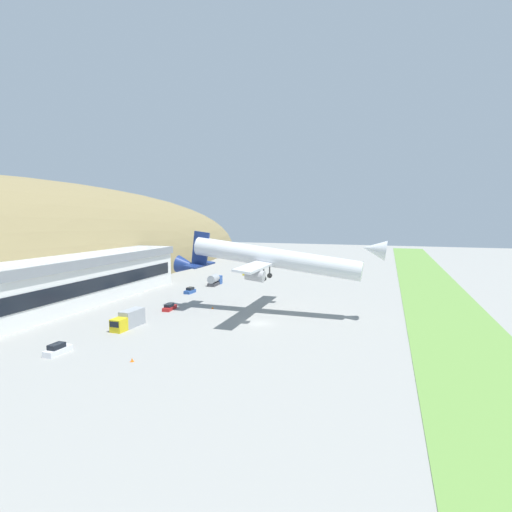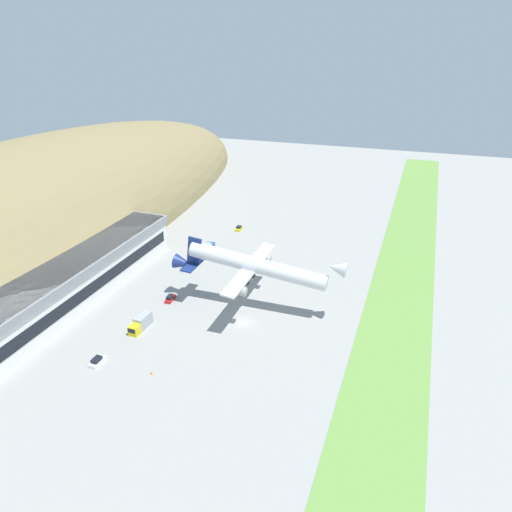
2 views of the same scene
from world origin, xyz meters
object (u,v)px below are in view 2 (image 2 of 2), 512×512
service_car_0 (170,298)px  service_car_1 (97,361)px  terminal_building (47,292)px  traffic_cone_0 (206,298)px  fuel_truck (208,248)px  box_truck (141,323)px  service_car_3 (186,267)px  cargo_airplane (253,266)px  traffic_cone_1 (151,373)px  service_car_2 (239,228)px

service_car_0 → service_car_1: bearing=176.9°
terminal_building → service_car_0: 31.12m
service_car_0 → traffic_cone_0: size_ratio=7.90×
service_car_1 → fuel_truck: bearing=1.5°
service_car_1 → box_truck: bearing=-5.7°
service_car_3 → fuel_truck: 13.77m
service_car_0 → box_truck: 14.91m
terminal_building → traffic_cone_0: (20.77, -34.33, -6.30)m
cargo_airplane → service_car_0: cargo_airplane is taller
service_car_3 → traffic_cone_1: (-48.71, -15.91, -0.38)m
cargo_airplane → service_car_1: (-34.92, 24.22, -11.32)m
terminal_building → service_car_3: 41.74m
terminal_building → traffic_cone_0: size_ratio=168.96×
service_car_3 → box_truck: 34.00m
service_car_0 → fuel_truck: 32.67m
cargo_airplane → traffic_cone_1: bearing=161.7°
terminal_building → traffic_cone_0: bearing=-58.8°
terminal_building → box_truck: terminal_building is taller
service_car_0 → service_car_3: size_ratio=1.18×
service_car_2 → fuel_truck: 22.79m
terminal_building → traffic_cone_1: terminal_building is taller
cargo_airplane → fuel_truck: 39.76m
terminal_building → service_car_1: terminal_building is taller
service_car_2 → traffic_cone_1: 85.91m
service_car_3 → cargo_airplane: bearing=-118.3°
cargo_airplane → traffic_cone_0: size_ratio=80.51×
traffic_cone_1 → service_car_3: bearing=18.1°
service_car_1 → box_truck: box_truck is taller
cargo_airplane → box_truck: bearing=130.1°
cargo_airplane → fuel_truck: cargo_airplane is taller
service_car_1 → service_car_2: bearing=-0.5°
service_car_0 → fuel_truck: (32.48, 3.35, 0.96)m
cargo_airplane → traffic_cone_0: (-0.30, 13.67, -11.73)m
traffic_cone_0 → traffic_cone_1: same height
traffic_cone_0 → traffic_cone_1: bearing=-175.9°
service_car_2 → traffic_cone_0: 52.19m
service_car_1 → traffic_cone_1: service_car_1 is taller
box_truck → cargo_airplane: bearing=-49.9°
service_car_2 → traffic_cone_1: bearing=-171.8°
service_car_2 → traffic_cone_0: (-51.25, -9.84, -0.32)m
terminal_building → fuel_truck: (49.37, -22.10, -5.02)m
terminal_building → service_car_2: (72.02, -24.48, -5.98)m
fuel_truck → box_truck: (-47.37, -3.25, -0.05)m
fuel_truck → traffic_cone_0: (-28.60, -12.23, -1.28)m
fuel_truck → traffic_cone_0: bearing=-156.8°
box_truck → traffic_cone_0: size_ratio=13.61×
terminal_building → service_car_1: 28.13m
service_car_0 → fuel_truck: bearing=5.9°
service_car_3 → traffic_cone_1: bearing=-161.9°
cargo_airplane → box_truck: (-19.08, 22.65, -10.50)m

